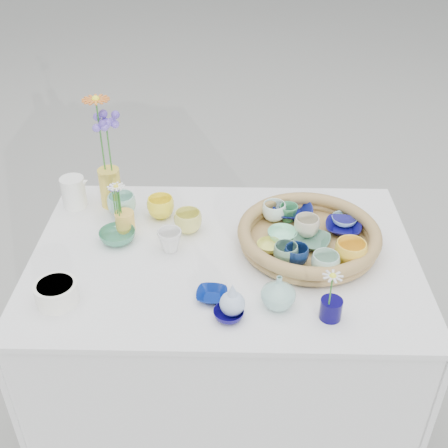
{
  "coord_description": "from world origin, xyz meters",
  "views": [
    {
      "loc": [
        0.03,
        -1.47,
        1.88
      ],
      "look_at": [
        0.0,
        0.02,
        0.87
      ],
      "focal_mm": 45.0,
      "sensor_mm": 36.0,
      "label": 1
    }
  ],
  "objects_px": {
    "wicker_tray": "(309,236)",
    "bud_vase_seafoam": "(278,291)",
    "tall_vase_yellow": "(110,187)",
    "display_table": "(224,404)"
  },
  "relations": [
    {
      "from": "wicker_tray",
      "to": "bud_vase_seafoam",
      "type": "xyz_separation_m",
      "value": [
        -0.12,
        -0.29,
        0.01
      ]
    },
    {
      "from": "display_table",
      "to": "bud_vase_seafoam",
      "type": "distance_m",
      "value": 0.87
    },
    {
      "from": "wicker_tray",
      "to": "tall_vase_yellow",
      "type": "height_order",
      "value": "tall_vase_yellow"
    },
    {
      "from": "display_table",
      "to": "wicker_tray",
      "type": "relative_size",
      "value": 2.66
    },
    {
      "from": "wicker_tray",
      "to": "tall_vase_yellow",
      "type": "xyz_separation_m",
      "value": [
        -0.7,
        0.24,
        0.04
      ]
    },
    {
      "from": "wicker_tray",
      "to": "tall_vase_yellow",
      "type": "bearing_deg",
      "value": 160.8
    },
    {
      "from": "wicker_tray",
      "to": "bud_vase_seafoam",
      "type": "distance_m",
      "value": 0.32
    },
    {
      "from": "bud_vase_seafoam",
      "to": "tall_vase_yellow",
      "type": "bearing_deg",
      "value": 137.33
    },
    {
      "from": "bud_vase_seafoam",
      "to": "display_table",
      "type": "bearing_deg",
      "value": 123.6
    },
    {
      "from": "display_table",
      "to": "bud_vase_seafoam",
      "type": "height_order",
      "value": "bud_vase_seafoam"
    }
  ]
}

